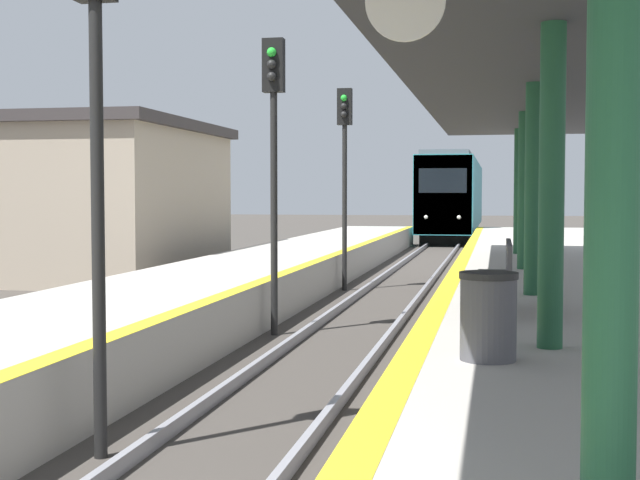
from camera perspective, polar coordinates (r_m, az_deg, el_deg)
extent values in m
cube|color=black|center=(51.94, 8.60, 0.56)|extent=(2.27, 20.66, 0.55)
cube|color=teal|center=(51.90, 8.62, 2.89)|extent=(2.67, 22.95, 3.66)
cube|color=yellow|center=(40.52, 7.86, 2.88)|extent=(2.62, 0.16, 3.59)
cube|color=black|center=(40.46, 7.86, 3.79)|extent=(2.14, 0.06, 1.10)
cube|color=#59595E|center=(51.93, 8.64, 5.04)|extent=(2.27, 21.80, 0.24)
sphere|color=white|center=(40.52, 6.80, 1.47)|extent=(0.18, 0.18, 0.18)
sphere|color=white|center=(40.43, 8.88, 1.45)|extent=(0.18, 0.18, 0.18)
cylinder|color=black|center=(8.27, -14.02, 0.48)|extent=(0.12, 0.12, 4.12)
cylinder|color=black|center=(15.15, -2.96, 1.64)|extent=(0.12, 0.12, 4.12)
cube|color=black|center=(15.30, -2.99, 11.09)|extent=(0.36, 0.20, 0.90)
sphere|color=green|center=(15.20, -3.12, 11.92)|extent=(0.16, 0.16, 0.16)
sphere|color=black|center=(15.17, -3.11, 11.16)|extent=(0.16, 0.16, 0.16)
sphere|color=black|center=(15.15, -3.11, 10.40)|extent=(0.16, 0.16, 0.16)
cylinder|color=black|center=(22.21, 1.58, 2.06)|extent=(0.12, 0.12, 4.12)
cube|color=black|center=(22.31, 1.59, 8.52)|extent=(0.36, 0.20, 0.90)
sphere|color=green|center=(22.20, 1.54, 9.08)|extent=(0.16, 0.16, 0.16)
sphere|color=black|center=(22.18, 1.54, 8.56)|extent=(0.16, 0.16, 0.16)
sphere|color=black|center=(22.16, 1.53, 8.03)|extent=(0.16, 0.16, 0.16)
cylinder|color=#1E5133|center=(4.36, 18.22, 3.80)|extent=(0.25, 0.25, 3.23)
cylinder|color=#1E5133|center=(9.15, 14.61, 3.33)|extent=(0.25, 0.25, 3.23)
cylinder|color=#1E5133|center=(13.95, 13.48, 3.18)|extent=(0.25, 0.25, 3.23)
cylinder|color=#1E5133|center=(18.75, 12.93, 3.10)|extent=(0.25, 0.25, 3.23)
cylinder|color=#1E5133|center=(23.56, 12.60, 3.06)|extent=(0.25, 0.25, 3.23)
cube|color=#2D2D33|center=(14.06, 13.56, 10.18)|extent=(3.89, 24.03, 0.20)
cylinder|color=white|center=(6.42, 5.48, 14.98)|extent=(0.56, 0.04, 0.56)
cylinder|color=#4C4C51|center=(8.42, 10.72, -5.02)|extent=(0.52, 0.52, 0.76)
cylinder|color=#262626|center=(8.37, 10.74, -2.24)|extent=(0.54, 0.54, 0.06)
cube|color=#4C4C51|center=(11.91, 11.07, -2.40)|extent=(0.44, 1.83, 0.08)
cube|color=#4C4C51|center=(11.89, 12.00, -1.16)|extent=(0.06, 1.83, 0.44)
cube|color=#262628|center=(11.21, 11.04, -3.97)|extent=(0.35, 0.08, 0.40)
cube|color=#262628|center=(12.66, 11.07, -3.18)|extent=(0.35, 0.08, 0.40)
cube|color=tan|center=(27.40, -16.77, 2.19)|extent=(8.55, 7.87, 4.20)
cube|color=#383333|center=(27.47, -16.84, 6.89)|extent=(8.98, 8.26, 0.30)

